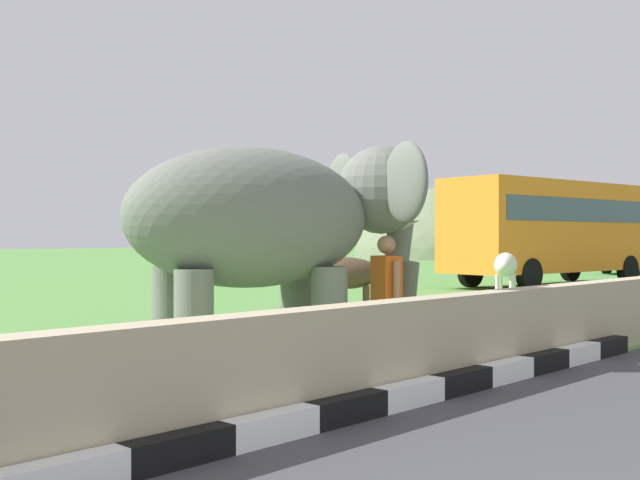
# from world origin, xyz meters

# --- Properties ---
(striped_curb) EXTENTS (16.20, 0.20, 0.24)m
(striped_curb) POSITION_xyz_m (-0.35, 4.16, 0.12)
(striped_curb) COLOR white
(striped_curb) RESTS_ON ground_plane
(barrier_parapet) EXTENTS (28.00, 0.36, 1.00)m
(barrier_parapet) POSITION_xyz_m (2.00, 4.46, 0.50)
(barrier_parapet) COLOR tan
(barrier_parapet) RESTS_ON ground_plane
(elephant) EXTENTS (4.07, 3.02, 2.84)m
(elephant) POSITION_xyz_m (3.37, 6.61, 1.84)
(elephant) COLOR slate
(elephant) RESTS_ON ground_plane
(person_handler) EXTENTS (0.37, 0.63, 1.66)m
(person_handler) POSITION_xyz_m (4.48, 5.79, 0.93)
(person_handler) COLOR navy
(person_handler) RESTS_ON ground_plane
(bus_orange) EXTENTS (9.33, 3.57, 3.50)m
(bus_orange) POSITION_xyz_m (21.66, 12.31, 2.08)
(bus_orange) COLOR orange
(bus_orange) RESTS_ON ground_plane
(cow_near) EXTENTS (1.62, 1.65, 1.23)m
(cow_near) POSITION_xyz_m (8.84, 10.34, 0.87)
(cow_near) COLOR #473323
(cow_near) RESTS_ON ground_plane
(cow_mid) EXTENTS (1.88, 1.20, 1.23)m
(cow_mid) POSITION_xyz_m (15.54, 10.54, 0.87)
(cow_mid) COLOR beige
(cow_mid) RESTS_ON ground_plane
(hill_east) EXTENTS (25.88, 20.70, 12.87)m
(hill_east) POSITION_xyz_m (55.00, 35.05, 0.00)
(hill_east) COLOR #667353
(hill_east) RESTS_ON ground_plane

